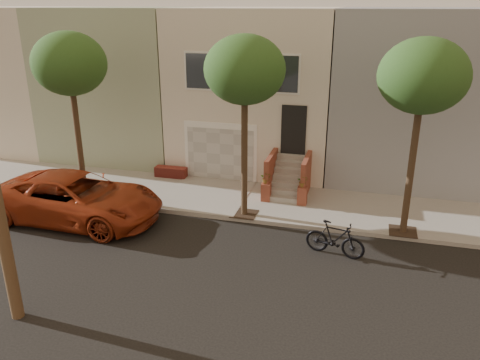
# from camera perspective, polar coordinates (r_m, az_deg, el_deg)

# --- Properties ---
(ground) EXTENTS (90.00, 90.00, 0.00)m
(ground) POSITION_cam_1_polar(r_m,az_deg,el_deg) (14.44, -7.35, -10.35)
(ground) COLOR black
(ground) RESTS_ON ground
(sidewalk) EXTENTS (40.00, 3.70, 0.15)m
(sidewalk) POSITION_cam_1_polar(r_m,az_deg,el_deg) (18.93, -1.33, -2.19)
(sidewalk) COLOR gray
(sidewalk) RESTS_ON ground
(house_row) EXTENTS (33.10, 11.70, 7.00)m
(house_row) POSITION_cam_1_polar(r_m,az_deg,el_deg) (23.43, 2.66, 11.29)
(house_row) COLOR beige
(house_row) RESTS_ON sidewalk
(tree_left) EXTENTS (2.70, 2.57, 6.30)m
(tree_left) POSITION_cam_1_polar(r_m,az_deg,el_deg) (18.65, -19.70, 12.82)
(tree_left) COLOR #2D2116
(tree_left) RESTS_ON sidewalk
(tree_mid) EXTENTS (2.70, 2.57, 6.30)m
(tree_mid) POSITION_cam_1_polar(r_m,az_deg,el_deg) (15.95, 0.56, 12.88)
(tree_mid) COLOR #2D2116
(tree_mid) RESTS_ON sidewalk
(tree_right) EXTENTS (2.70, 2.57, 6.30)m
(tree_right) POSITION_cam_1_polar(r_m,az_deg,el_deg) (15.54, 21.03, 11.36)
(tree_right) COLOR #2D2116
(tree_right) RESTS_ON sidewalk
(pickup_truck) EXTENTS (6.22, 2.99, 1.71)m
(pickup_truck) POSITION_cam_1_polar(r_m,az_deg,el_deg) (17.88, -18.97, -2.05)
(pickup_truck) COLOR maroon
(pickup_truck) RESTS_ON ground
(motorcycle) EXTENTS (1.93, 0.90, 1.12)m
(motorcycle) POSITION_cam_1_polar(r_m,az_deg,el_deg) (15.01, 11.28, -6.91)
(motorcycle) COLOR black
(motorcycle) RESTS_ON ground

